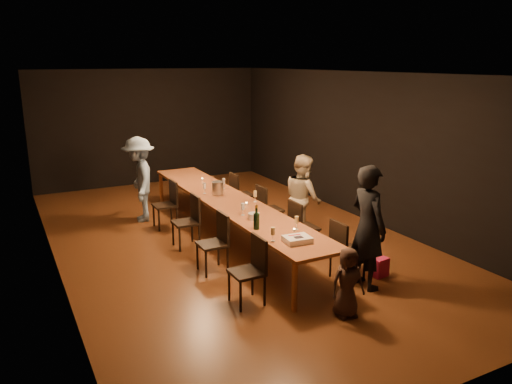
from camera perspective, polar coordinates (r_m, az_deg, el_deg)
name	(u,v)px	position (r m, az deg, el deg)	size (l,w,h in m)	color
ground	(230,239)	(9.31, -3.00, -5.37)	(10.00, 10.00, 0.00)	#402010
room_shell	(228,127)	(8.81, -3.19, 7.40)	(6.04, 10.04, 3.02)	black
table	(229,203)	(9.09, -3.06, -1.22)	(0.90, 6.00, 0.75)	#96522B
chair_right_0	(348,250)	(7.64, 10.47, -6.52)	(0.42, 0.42, 0.93)	black
chair_right_1	(304,227)	(8.55, 5.54, -3.99)	(0.42, 0.42, 0.93)	black
chair_right_2	(270,209)	(9.53, 1.61, -1.93)	(0.42, 0.42, 0.93)	black
chair_right_3	(242,194)	(10.55, -1.57, -0.26)	(0.42, 0.42, 0.93)	black
chair_left_0	(247,271)	(6.79, -1.08, -9.07)	(0.42, 0.42, 0.93)	black
chair_left_1	(212,243)	(7.80, -5.05, -5.86)	(0.42, 0.42, 0.93)	black
chair_left_2	(186,222)	(8.86, -8.05, -3.39)	(0.42, 0.42, 0.93)	black
chair_left_3	(165,205)	(9.95, -10.40, -1.44)	(0.42, 0.42, 0.93)	black
woman_birthday	(368,227)	(7.31, 12.68, -3.93)	(0.66, 0.44, 1.82)	black
woman_tan	(303,198)	(9.07, 5.39, -0.68)	(0.78, 0.60, 1.60)	beige
man_blue	(140,180)	(10.38, -13.17, 1.40)	(1.12, 0.65, 1.74)	#83A4CB
child	(348,282)	(6.59, 10.42, -10.14)	(0.45, 0.29, 0.93)	#392620
gift_bag_red	(381,268)	(7.94, 14.06, -8.38)	(0.25, 0.14, 0.29)	#DC215A
gift_bag_blue	(354,261)	(8.12, 11.11, -7.78)	(0.21, 0.14, 0.26)	#284DAE
birthday_cake	(297,239)	(7.02, 4.74, -5.42)	(0.39, 0.32, 0.09)	white
plate_stack	(254,216)	(7.96, -0.23, -2.79)	(0.19, 0.19, 0.11)	silver
champagne_bottle	(256,217)	(7.47, 0.05, -2.89)	(0.09, 0.09, 0.38)	black
ice_bucket	(218,188)	(9.46, -4.41, 0.47)	(0.22, 0.22, 0.25)	#BBBCC0
wineglass_0	(273,234)	(7.02, 1.94, -4.85)	(0.06, 0.06, 0.21)	beige
wineglass_1	(297,223)	(7.52, 4.66, -3.53)	(0.06, 0.06, 0.21)	beige
wineglass_2	(243,209)	(8.16, -1.53, -1.98)	(0.06, 0.06, 0.21)	silver
wineglass_3	(255,196)	(8.92, -0.10, -0.50)	(0.06, 0.06, 0.21)	beige
wineglass_4	(204,188)	(9.54, -5.91, 0.43)	(0.06, 0.06, 0.21)	silver
wineglass_5	(224,183)	(9.88, -3.71, 0.99)	(0.06, 0.06, 0.21)	silver
tealight_near	(294,230)	(7.47, 4.39, -4.36)	(0.05, 0.05, 0.03)	#B2B7B2
tealight_mid	(246,204)	(8.80, -1.11, -1.33)	(0.05, 0.05, 0.03)	#B2B7B2
tealight_far	(202,179)	(10.65, -6.15, 1.46)	(0.05, 0.05, 0.03)	#B2B7B2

